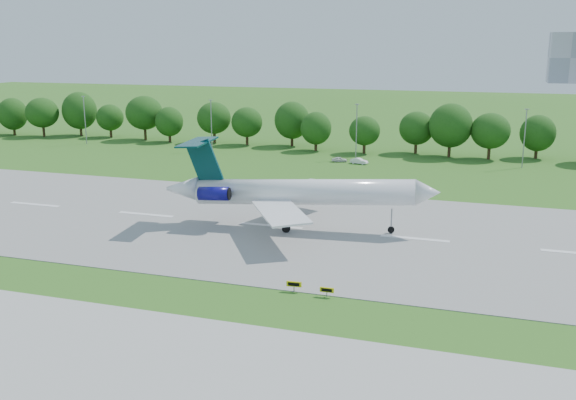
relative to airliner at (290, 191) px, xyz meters
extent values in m
plane|color=#31681B|center=(17.18, -24.78, -5.36)|extent=(600.00, 600.00, 0.00)
cube|color=gray|center=(17.18, 0.22, -5.32)|extent=(400.00, 45.00, 0.08)
cylinder|color=#382314|center=(-82.82, 67.22, -3.56)|extent=(0.70, 0.70, 3.60)
sphere|color=#163A0E|center=(-82.82, 67.22, 0.84)|extent=(8.40, 8.40, 8.40)
cylinder|color=#382314|center=(-42.82, 67.22, -3.56)|extent=(0.70, 0.70, 3.60)
sphere|color=#163A0E|center=(-42.82, 67.22, 0.84)|extent=(8.40, 8.40, 8.40)
cylinder|color=#382314|center=(-2.82, 67.22, -3.56)|extent=(0.70, 0.70, 3.60)
sphere|color=#163A0E|center=(-2.82, 67.22, 0.84)|extent=(8.40, 8.40, 8.40)
cylinder|color=#382314|center=(37.18, 67.22, -3.56)|extent=(0.70, 0.70, 3.60)
sphere|color=#163A0E|center=(37.18, 67.22, 0.84)|extent=(8.40, 8.40, 8.40)
cylinder|color=gray|center=(-72.82, 57.22, 0.64)|extent=(0.24, 0.24, 12.00)
cube|color=gray|center=(-72.82, 57.22, 6.74)|extent=(0.90, 0.25, 0.18)
cylinder|color=gray|center=(-37.82, 57.22, 0.64)|extent=(0.24, 0.24, 12.00)
cube|color=gray|center=(-37.82, 57.22, 6.74)|extent=(0.90, 0.25, 0.18)
cylinder|color=gray|center=(-2.82, 57.22, 0.64)|extent=(0.24, 0.24, 12.00)
cube|color=gray|center=(-2.82, 57.22, 6.74)|extent=(0.90, 0.25, 0.18)
cylinder|color=gray|center=(32.18, 57.22, 0.64)|extent=(0.24, 0.24, 12.00)
cube|color=gray|center=(32.18, 57.22, 6.74)|extent=(0.90, 0.25, 0.18)
cube|color=#B2B2B7|center=(69.18, 380.22, 10.64)|extent=(24.00, 24.00, 32.00)
cylinder|color=white|center=(1.88, 0.22, -0.07)|extent=(30.36, 6.99, 4.73)
cone|color=white|center=(18.39, 2.15, 0.61)|extent=(3.73, 3.87, 3.63)
cone|color=white|center=(-15.42, -1.81, -0.38)|extent=(5.32, 4.06, 3.70)
cube|color=white|center=(0.91, -6.95, -1.15)|extent=(11.10, 13.71, 0.45)
cube|color=white|center=(-0.72, 6.97, -1.15)|extent=(8.85, 13.93, 0.45)
cube|color=#043236|center=(-12.04, -1.41, 3.51)|extent=(5.30, 1.11, 6.82)
cube|color=#043236|center=(-13.03, -1.53, 6.37)|extent=(4.29, 9.82, 0.35)
cylinder|color=#0E0B68|center=(-9.75, -3.76, -0.26)|extent=(4.47, 2.39, 2.07)
cylinder|color=#0E0B68|center=(-10.35, 1.41, -0.26)|extent=(4.47, 2.39, 2.07)
cylinder|color=gray|center=(13.82, 1.62, -3.29)|extent=(0.20, 0.20, 2.94)
cylinder|color=black|center=(13.82, 1.62, -4.76)|extent=(0.93, 0.40, 0.90)
cylinder|color=gray|center=(0.15, -2.20, -3.29)|extent=(0.24, 0.24, 2.94)
cylinder|color=black|center=(0.15, -2.20, -4.76)|extent=(1.15, 0.58, 1.10)
cylinder|color=gray|center=(-0.36, 2.18, -3.29)|extent=(0.24, 0.24, 2.94)
cylinder|color=black|center=(-0.36, 2.18, -4.76)|extent=(1.15, 0.58, 1.10)
cube|color=gray|center=(7.51, -22.22, -5.01)|extent=(0.11, 0.11, 0.70)
cube|color=yellow|center=(7.51, -22.22, -4.51)|extent=(1.61, 0.29, 0.55)
cube|color=black|center=(7.52, -22.33, -4.51)|extent=(1.20, 0.10, 0.35)
cube|color=gray|center=(11.11, -22.57, -5.04)|extent=(0.09, 0.09, 0.64)
cube|color=yellow|center=(11.11, -22.57, -4.59)|extent=(1.46, 0.18, 0.50)
cube|color=black|center=(11.11, -22.67, -4.59)|extent=(1.10, 0.03, 0.32)
imported|color=white|center=(-0.84, 51.30, -4.75)|extent=(3.92, 2.06, 1.23)
imported|color=silver|center=(-5.39, 52.25, -4.80)|extent=(3.54, 2.34, 1.12)
camera|label=1|loc=(26.01, -81.73, 19.71)|focal=40.00mm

